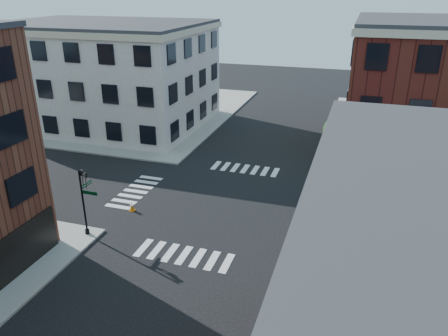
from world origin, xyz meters
name	(u,v)px	position (x,y,z in m)	size (l,w,h in m)	color
ground	(220,204)	(0.00, 0.00, 0.00)	(120.00, 120.00, 0.00)	black
sidewalk_nw	(117,109)	(-21.00, 21.00, 0.07)	(30.00, 30.00, 0.15)	gray
building_nw	(105,75)	(-19.00, 16.00, 5.50)	(22.00, 16.00, 11.00)	#BCB6AC
tree_near	(339,133)	(7.56, 9.98, 3.16)	(2.69, 2.69, 4.49)	black
tree_far	(343,118)	(7.56, 15.98, 2.87)	(2.43, 2.43, 4.07)	black
signal_pole	(85,195)	(-6.72, -6.68, 2.86)	(1.29, 1.24, 4.60)	black
box_truck	(441,236)	(14.14, -3.84, 2.14)	(9.33, 3.84, 4.12)	silver
traffic_cone	(132,207)	(-5.70, -2.92, 0.33)	(0.38, 0.38, 0.68)	orange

